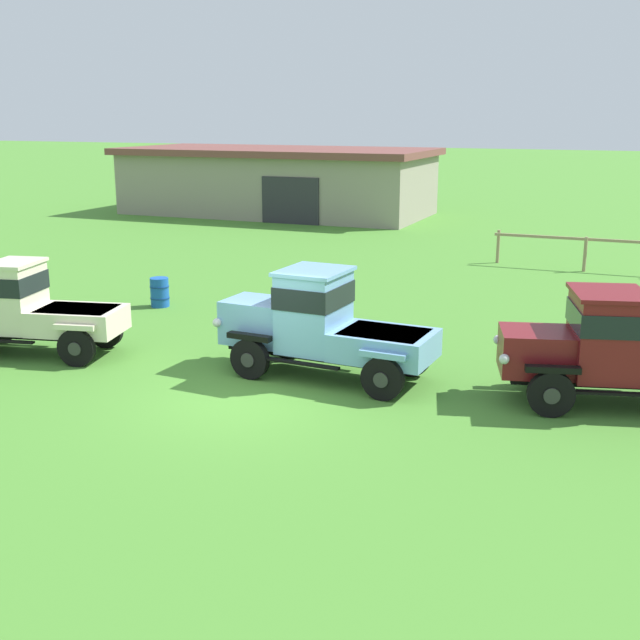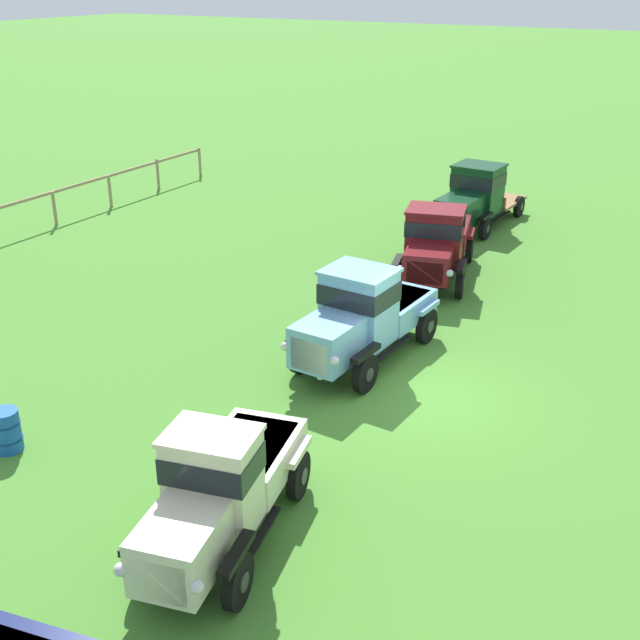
# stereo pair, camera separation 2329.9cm
# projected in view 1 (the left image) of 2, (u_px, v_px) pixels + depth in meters

# --- Properties ---
(ground_plane) EXTENTS (240.00, 240.00, 0.00)m
(ground_plane) POSITION_uv_depth(u_px,v_px,m) (243.00, 399.00, 16.08)
(ground_plane) COLOR #47842D
(farm_shed) EXTENTS (17.33, 8.20, 3.68)m
(farm_shed) POSITION_uv_depth(u_px,v_px,m) (277.00, 181.00, 45.37)
(farm_shed) COLOR gray
(farm_shed) RESTS_ON ground
(vintage_truck_second_in_line) EXTENTS (4.67, 2.51, 2.22)m
(vintage_truck_second_in_line) POSITION_uv_depth(u_px,v_px,m) (26.00, 309.00, 18.92)
(vintage_truck_second_in_line) COLOR black
(vintage_truck_second_in_line) RESTS_ON ground
(vintage_truck_midrow_center) EXTENTS (4.89, 2.12, 2.35)m
(vintage_truck_midrow_center) POSITION_uv_depth(u_px,v_px,m) (320.00, 323.00, 17.26)
(vintage_truck_midrow_center) COLOR black
(vintage_truck_midrow_center) RESTS_ON ground
(vintage_truck_far_side) EXTENTS (5.15, 3.03, 2.26)m
(vintage_truck_far_side) POSITION_uv_depth(u_px,v_px,m) (623.00, 348.00, 15.59)
(vintage_truck_far_side) COLOR black
(vintage_truck_far_side) RESTS_ON ground
(oil_drum_beside_row) EXTENTS (0.57, 0.57, 0.86)m
(oil_drum_beside_row) POSITION_uv_depth(u_px,v_px,m) (160.00, 292.00, 23.72)
(oil_drum_beside_row) COLOR #1951B2
(oil_drum_beside_row) RESTS_ON ground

